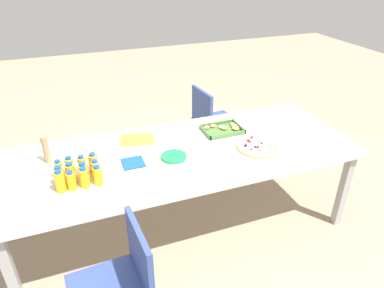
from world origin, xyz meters
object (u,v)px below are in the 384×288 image
Objects in this scene: party_table at (183,157)px; juice_bottle_0 at (60,182)px; juice_bottle_10 at (82,166)px; juice_bottle_3 at (98,175)px; juice_bottle_8 at (59,170)px; napkin_stack at (133,163)px; juice_bottle_4 at (59,176)px; juice_bottle_9 at (70,167)px; juice_bottle_2 at (84,178)px; snack_tray at (223,129)px; chair_far_right at (212,119)px; plate_stack at (174,157)px; fruit_pizza at (257,147)px; chair_near_left at (121,282)px; juice_bottle_11 at (94,163)px; juice_bottle_1 at (71,181)px; cardboard_tube at (46,150)px; paper_folder at (137,139)px; juice_bottle_7 at (96,169)px; juice_bottle_5 at (71,174)px; juice_bottle_6 at (84,172)px.

juice_bottle_0 reaches higher than party_table.
party_table is 0.73m from juice_bottle_10.
juice_bottle_3 is 0.17m from juice_bottle_10.
napkin_stack is (0.48, 0.01, -0.06)m from juice_bottle_8.
juice_bottle_4 is 0.92× the size of juice_bottle_9.
snack_tray is (1.14, 0.40, -0.05)m from juice_bottle_2.
juice_bottle_2 reaches higher than chair_far_right.
party_table is at bearing 36.44° from plate_stack.
party_table is 18.93× the size of juice_bottle_8.
chair_near_left is at bearing -150.81° from fruit_pizza.
juice_bottle_0 is (-0.86, -0.20, 0.12)m from party_table.
juice_bottle_3 is at bearing -86.27° from juice_bottle_11.
cardboard_tube is at bearing 109.37° from juice_bottle_1.
snack_tray is at bearing -7.66° from paper_folder.
juice_bottle_9 is 0.62m from paper_folder.
juice_bottle_9 reaches higher than juice_bottle_10.
juice_bottle_1 reaches higher than napkin_stack.
snack_tray is 0.84m from napkin_stack.
juice_bottle_7 is 0.07m from juice_bottle_11.
juice_bottle_2 is at bearing -154.30° from napkin_stack.
juice_bottle_3 is 0.52× the size of paper_folder.
juice_bottle_11 is at bearing -166.72° from snack_tray.
juice_bottle_4 reaches higher than juice_bottle_7.
party_table is at bearing 17.50° from juice_bottle_3.
juice_bottle_9 is 0.70m from plate_stack.
juice_bottle_4 is 0.77m from plate_stack.
juice_bottle_1 reaches higher than chair_near_left.
paper_folder is (0.44, 0.49, -0.06)m from juice_bottle_2.
juice_bottle_7 is at bearing -163.14° from snack_tray.
juice_bottle_9 is 1.34m from fruit_pizza.
juice_bottle_5 is 0.11m from juice_bottle_10.
juice_bottle_6 is 0.17m from juice_bottle_8.
juice_bottle_11 reaches higher than juice_bottle_8.
juice_bottle_6 is at bearing -174.10° from plate_stack.
juice_bottle_2 is (-0.08, 0.61, 0.29)m from chair_near_left.
juice_bottle_1 is 0.72m from plate_stack.
napkin_stack is at bearing 172.71° from fruit_pizza.
chair_near_left reaches higher than party_table.
juice_bottle_0 reaches higher than juice_bottle_10.
juice_bottle_4 is (-0.23, 0.68, 0.29)m from chair_near_left.
snack_tray is (1.28, 0.25, -0.05)m from juice_bottle_8.
juice_bottle_1 is 0.16m from juice_bottle_3.
paper_folder is (0.44, 0.42, -0.06)m from juice_bottle_6.
juice_bottle_11 is (0.07, 0.15, 0.00)m from juice_bottle_2.
cardboard_tube reaches higher than juice_bottle_7.
juice_bottle_8 is 0.44× the size of fruit_pizza.
juice_bottle_4 is (-0.23, 0.07, 0.00)m from juice_bottle_3.
juice_bottle_4 is at bearing 91.53° from juice_bottle_0.
juice_bottle_8 is at bearing 178.76° from plate_stack.
juice_bottle_6 is (0.14, 0.07, -0.01)m from juice_bottle_0.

